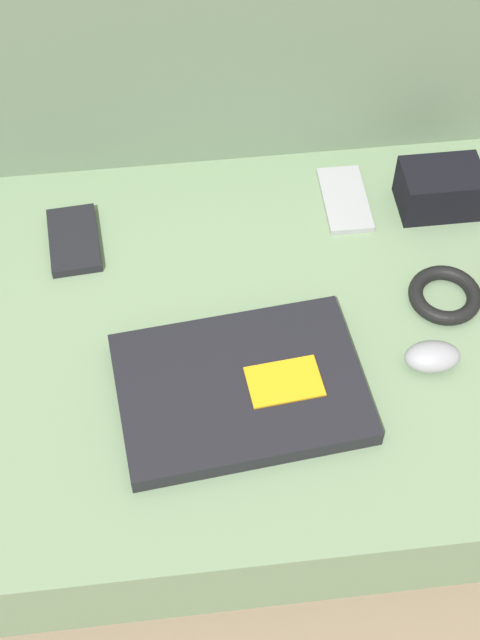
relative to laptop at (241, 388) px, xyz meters
The scene contains 9 objects.
ground_plane 0.18m from the laptop, 84.10° to the left, with size 8.00×8.00×0.00m, color #7A6651.
couch_seat 0.13m from the laptop, 84.10° to the left, with size 0.94×0.64×0.13m.
couch_backrest 0.54m from the laptop, 88.88° to the left, with size 0.94×0.20×0.55m.
laptop is the anchor object (origin of this frame).
computer_mouse 0.24m from the laptop, ahead, with size 0.07×0.05×0.03m.
phone_silver 0.36m from the laptop, 58.73° to the left, with size 0.06×0.13×0.01m.
phone_black 0.34m from the laptop, 126.69° to the left, with size 0.08×0.12×0.01m.
camera_pouch 0.43m from the laptop, 42.05° to the left, with size 0.11×0.08×0.07m.
cable_coil 0.31m from the laptop, 21.95° to the left, with size 0.10×0.10×0.02m.
Camera 1 is at (-0.08, -0.68, 1.08)m, focal length 50.00 mm.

